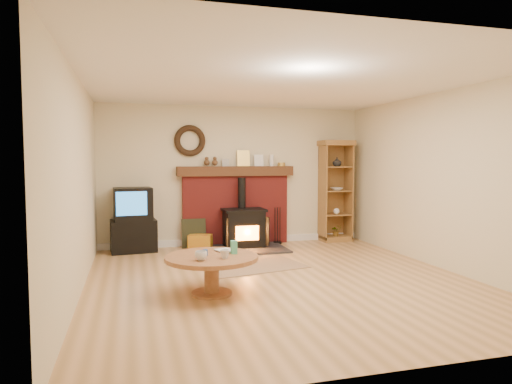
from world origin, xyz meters
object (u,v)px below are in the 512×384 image
object	(u,v)px
coffee_table	(212,263)
curio_cabinet	(335,191)
tv_unit	(133,221)
wood_stove	(244,229)

from	to	relation	value
coffee_table	curio_cabinet	bearing A→B (deg)	44.97
tv_unit	coffee_table	bearing A→B (deg)	-73.06
wood_stove	curio_cabinet	bearing A→B (deg)	8.38
wood_stove	tv_unit	world-z (taller)	wood_stove
wood_stove	curio_cabinet	world-z (taller)	curio_cabinet
wood_stove	curio_cabinet	distance (m)	2.05
curio_cabinet	coffee_table	bearing A→B (deg)	-135.03
coffee_table	wood_stove	bearing A→B (deg)	68.53
wood_stove	tv_unit	bearing A→B (deg)	174.23
tv_unit	curio_cabinet	bearing A→B (deg)	1.29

